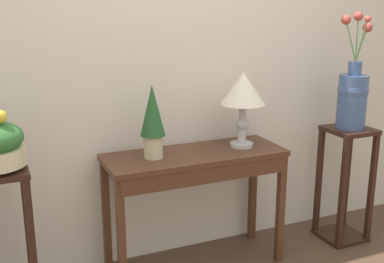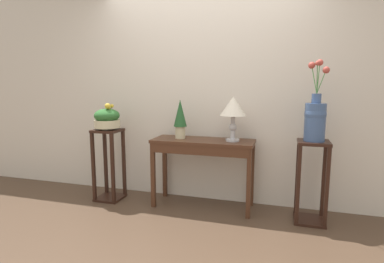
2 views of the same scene
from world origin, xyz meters
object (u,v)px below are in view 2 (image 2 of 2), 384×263
at_px(console_table, 202,150).
at_px(pedestal_stand_right, 311,182).
at_px(potted_plant_on_console, 180,117).
at_px(flower_vase_tall_right, 315,117).
at_px(pedestal_stand_left, 109,165).
at_px(planter_bowl_wide_left, 107,118).
at_px(table_lamp, 233,109).

bearing_deg(console_table, pedestal_stand_right, -2.75).
xyz_separation_m(potted_plant_on_console, flower_vase_tall_right, (1.43, -0.08, 0.05)).
bearing_deg(pedestal_stand_right, flower_vase_tall_right, 67.77).
height_order(potted_plant_on_console, pedestal_stand_left, potted_plant_on_console).
relative_size(planter_bowl_wide_left, pedestal_stand_right, 0.37).
bearing_deg(pedestal_stand_right, potted_plant_on_console, 176.60).
bearing_deg(potted_plant_on_console, flower_vase_tall_right, -3.38).
height_order(pedestal_stand_left, flower_vase_tall_right, flower_vase_tall_right).
xyz_separation_m(console_table, pedestal_stand_right, (1.15, -0.06, -0.25)).
bearing_deg(pedestal_stand_right, console_table, 177.25).
bearing_deg(planter_bowl_wide_left, console_table, 4.06).
relative_size(table_lamp, flower_vase_tall_right, 0.61).
height_order(table_lamp, potted_plant_on_console, table_lamp).
bearing_deg(table_lamp, flower_vase_tall_right, -5.47).
distance_m(pedestal_stand_left, planter_bowl_wide_left, 0.57).
distance_m(pedestal_stand_left, pedestal_stand_right, 2.31).
bearing_deg(potted_plant_on_console, table_lamp, -0.54).
distance_m(potted_plant_on_console, pedestal_stand_left, 1.07).
xyz_separation_m(potted_plant_on_console, planter_bowl_wide_left, (-0.88, -0.11, -0.03)).
distance_m(console_table, planter_bowl_wide_left, 1.20).
xyz_separation_m(console_table, potted_plant_on_console, (-0.27, 0.03, 0.36)).
height_order(pedestal_stand_left, pedestal_stand_right, pedestal_stand_left).
distance_m(table_lamp, potted_plant_on_console, 0.62).
height_order(potted_plant_on_console, planter_bowl_wide_left, potted_plant_on_console).
bearing_deg(potted_plant_on_console, planter_bowl_wide_left, -172.81).
relative_size(potted_plant_on_console, pedestal_stand_right, 0.53).
bearing_deg(pedestal_stand_left, pedestal_stand_right, 0.65).
bearing_deg(flower_vase_tall_right, pedestal_stand_left, -179.34).
height_order(console_table, pedestal_stand_left, pedestal_stand_left).
height_order(table_lamp, flower_vase_tall_right, flower_vase_tall_right).
relative_size(table_lamp, pedestal_stand_left, 0.56).
bearing_deg(pedestal_stand_right, pedestal_stand_left, -179.35).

